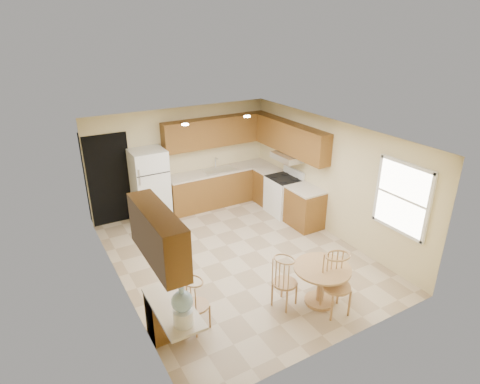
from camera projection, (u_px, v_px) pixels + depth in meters
floor at (238, 256)px, 8.00m from camera, size 5.50×5.50×0.00m
ceiling at (238, 134)px, 7.01m from camera, size 4.50×5.50×0.02m
wall_back at (182, 159)px, 9.70m from camera, size 4.50×0.02×2.50m
wall_front at (341, 273)px, 5.32m from camera, size 4.50×0.02×2.50m
wall_left at (118, 228)px, 6.47m from camera, size 0.02×5.50×2.50m
wall_right at (330, 178)px, 8.54m from camera, size 0.02×5.50×2.50m
doorway at (110, 180)px, 8.96m from camera, size 0.90×0.02×2.10m
base_cab_back at (220, 187)px, 10.18m from camera, size 2.75×0.60×0.87m
counter_back at (220, 170)px, 10.00m from camera, size 2.75×0.63×0.04m
base_cab_right_a at (269, 187)px, 10.20m from camera, size 0.60×0.59×0.87m
counter_right_a at (269, 170)px, 10.02m from camera, size 0.63×0.59×0.04m
base_cab_right_b at (305, 208)px, 9.04m from camera, size 0.60×0.80×0.87m
counter_right_b at (306, 190)px, 8.86m from camera, size 0.63×0.80×0.04m
upper_cab_back at (217, 132)px, 9.73m from camera, size 2.75×0.33×0.70m
upper_cab_right at (291, 138)px, 9.19m from camera, size 0.33×2.42×0.70m
upper_cab_left at (158, 235)px, 5.04m from camera, size 0.33×1.40×0.70m
sink at (219, 170)px, 9.98m from camera, size 0.78×0.44×0.01m
range_hood at (288, 157)px, 9.30m from camera, size 0.50×0.76×0.14m
desk_pedestal at (165, 314)px, 5.89m from camera, size 0.48×0.42×0.72m
desk_top at (173, 308)px, 5.43m from camera, size 0.50×1.20×0.04m
window at (402, 198)px, 6.96m from camera, size 0.06×1.12×1.30m
can_light_a at (185, 124)px, 7.75m from camera, size 0.14×0.14×0.02m
can_light_b at (247, 116)px, 8.39m from camera, size 0.14×0.14×0.02m
refrigerator at (150, 186)px, 9.14m from camera, size 0.76×0.74×1.72m
stove at (283, 195)px, 9.64m from camera, size 0.65×0.76×1.09m
dining_table at (321, 280)px, 6.53m from camera, size 0.93×0.93×0.69m
chair_table_a at (288, 279)px, 6.37m from camera, size 0.40×0.51×0.90m
chair_table_b at (342, 283)px, 6.17m from camera, size 0.45×0.46×1.02m
chair_desk at (198, 302)px, 5.87m from camera, size 0.39×0.51×0.89m
water_crock at (183, 308)px, 5.02m from camera, size 0.28×0.28×0.57m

